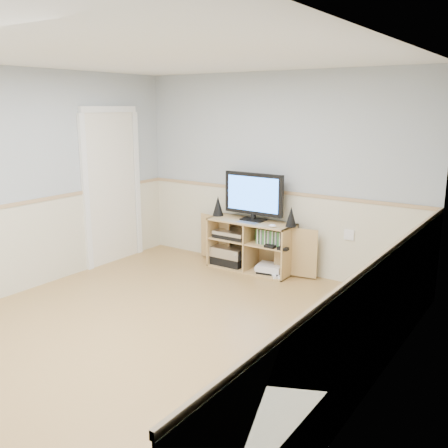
{
  "coord_description": "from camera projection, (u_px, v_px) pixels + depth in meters",
  "views": [
    {
      "loc": [
        3.0,
        -3.3,
        2.09
      ],
      "look_at": [
        -0.09,
        1.2,
        0.79
      ],
      "focal_mm": 40.0,
      "sensor_mm": 36.0,
      "label": 1
    }
  ],
  "objects": [
    {
      "name": "speaker_left",
      "position": [
        218.0,
        206.0,
        6.64
      ],
      "size": [
        0.14,
        0.14,
        0.27
      ],
      "primitive_type": "cone",
      "color": "black",
      "rests_on": "media_cabinet"
    },
    {
      "name": "media_cabinet",
      "position": [
        253.0,
        244.0,
        6.48
      ],
      "size": [
        1.76,
        0.42,
        0.65
      ],
      "color": "tan",
      "rests_on": "floor"
    },
    {
      "name": "wall_outlet",
      "position": [
        349.0,
        235.0,
        5.88
      ],
      "size": [
        0.12,
        0.03,
        0.12
      ],
      "primitive_type": "cube",
      "color": "white",
      "rests_on": "wall_back"
    },
    {
      "name": "av_components",
      "position": [
        231.0,
        250.0,
        6.63
      ],
      "size": [
        0.53,
        0.34,
        0.47
      ],
      "color": "black",
      "rests_on": "media_cabinet"
    },
    {
      "name": "room",
      "position": [
        161.0,
        202.0,
        4.63
      ],
      "size": [
        4.04,
        4.54,
        2.54
      ],
      "color": "tan",
      "rests_on": "ground"
    },
    {
      "name": "game_cases",
      "position": [
        271.0,
        237.0,
        6.22
      ],
      "size": [
        0.36,
        0.13,
        0.19
      ],
      "primitive_type": "cube",
      "color": "#3F8C3F",
      "rests_on": "media_cabinet"
    },
    {
      "name": "monitor",
      "position": [
        254.0,
        195.0,
        6.33
      ],
      "size": [
        0.83,
        0.18,
        0.61
      ],
      "color": "black",
      "rests_on": "media_cabinet"
    },
    {
      "name": "mouse",
      "position": [
        272.0,
        226.0,
        6.04
      ],
      "size": [
        0.11,
        0.08,
        0.04
      ],
      "primitive_type": "ellipsoid",
      "rotation": [
        0.0,
        0.0,
        0.22
      ],
      "color": "white",
      "rests_on": "media_cabinet"
    },
    {
      "name": "speaker_right",
      "position": [
        291.0,
        217.0,
        6.05
      ],
      "size": [
        0.13,
        0.13,
        0.25
      ],
      "primitive_type": "cone",
      "color": "black",
      "rests_on": "media_cabinet"
    },
    {
      "name": "keyboard",
      "position": [
        247.0,
        223.0,
        6.24
      ],
      "size": [
        0.28,
        0.11,
        0.01
      ],
      "primitive_type": "cube",
      "rotation": [
        0.0,
        0.0,
        -0.01
      ],
      "color": "silver",
      "rests_on": "media_cabinet"
    },
    {
      "name": "game_consoles",
      "position": [
        270.0,
        269.0,
        6.33
      ],
      "size": [
        0.46,
        0.31,
        0.11
      ],
      "color": "white",
      "rests_on": "media_cabinet"
    }
  ]
}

